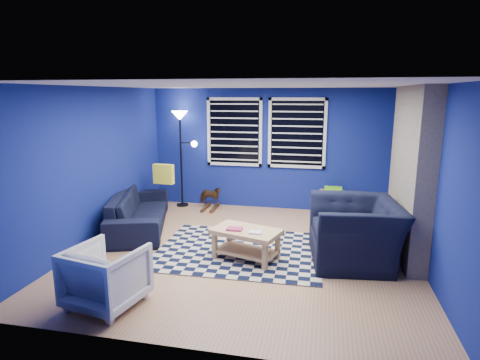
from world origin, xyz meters
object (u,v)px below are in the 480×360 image
Objects in this scene: armchair_big at (355,232)px; cabinet at (333,203)px; coffee_table at (246,238)px; floor_lamp at (181,129)px; sofa at (139,211)px; tv at (399,149)px; armchair_bent at (106,276)px; rocking_horse at (210,196)px.

armchair_big is 2.23× the size of cabinet.
coffee_table is 1.77× the size of cabinet.
cabinet is at bearing -179.75° from armchair_big.
sofa is at bearing -99.21° from floor_lamp.
floor_lamp is at bearing 176.72° from tv.
sofa is at bearing -147.15° from cabinet.
floor_lamp is at bearing -130.18° from armchair_big.
armchair_big is 3.42m from armchair_bent.
rocking_horse is at bearing 117.25° from coffee_table.
rocking_horse is 2.73m from coffee_table.
coffee_table is 0.53× the size of floor_lamp.
armchair_bent is at bearing -173.39° from rocking_horse.
armchair_bent reaches higher than rocking_horse.
sofa is 2.71m from armchair_bent.
cabinet is at bearing 0.07° from floor_lamp.
tv is at bearing -84.46° from rocking_horse.
coffee_table is at bearing -145.40° from rocking_horse.
tv is 0.49× the size of floor_lamp.
coffee_table is 2.86m from cabinet.
floor_lamp is (-1.89, 2.56, 1.33)m from coffee_table.
tv is at bearing 43.97° from coffee_table.
tv reaches higher than cabinet.
sofa is at bearing -107.29° from armchair_big.
sofa is at bearing -163.63° from tv.
tv reaches higher than armchair_big.
tv is 0.92× the size of coffee_table.
tv is 1.28× the size of armchair_bent.
coffee_table is at bearing -133.05° from sofa.
armchair_big is at bearing 10.55° from coffee_table.
armchair_big is 3.52m from rocking_horse.
rocking_horse is at bearing -79.16° from armchair_bent.
armchair_bent is 2.06m from coffee_table.
armchair_big is (-0.85, -2.02, -0.96)m from tv.
tv is 0.45× the size of sofa.
coffee_table is (-1.54, -0.29, -0.11)m from armchair_big.
rocking_horse is at bearing -168.98° from cabinet.
armchair_big is 1.57m from coffee_table.
floor_lamp is at bearing -27.86° from sofa.
sofa is 3.76m from armchair_big.
tv is 4.30m from floor_lamp.
cabinet is 3.46m from floor_lamp.
sofa is 3.65× the size of cabinet.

